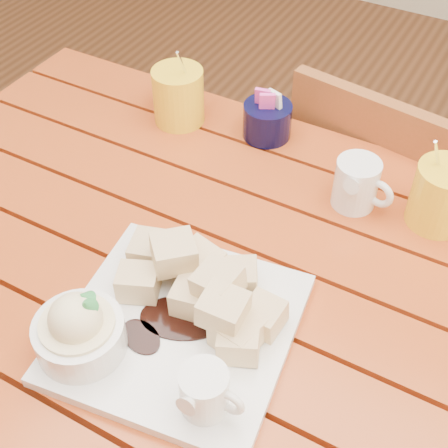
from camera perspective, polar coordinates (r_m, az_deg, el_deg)
The scene contains 7 objects.
table at distance 1.00m, azimuth -0.97°, elevation -8.07°, with size 1.20×0.79×0.75m.
dessert_plate at distance 0.82m, azimuth -5.76°, elevation -8.78°, with size 0.33×0.33×0.12m.
coffee_mug_left at distance 1.16m, azimuth -4.28°, elevation 11.73°, with size 0.13×0.09×0.16m.
coffee_mug_right at distance 1.00m, azimuth 19.46°, elevation 2.46°, with size 0.13×0.09×0.15m.
cream_pitcher at distance 1.00m, azimuth 12.09°, elevation 3.67°, with size 0.10×0.09×0.09m.
sugar_caddy at distance 1.13m, azimuth 3.97°, elevation 9.50°, with size 0.09×0.09×0.10m.
chair_far at distance 1.42m, azimuth 14.43°, elevation 0.05°, with size 0.45×0.45×0.83m.
Camera 1 is at (0.31, -0.52, 1.44)m, focal length 50.00 mm.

